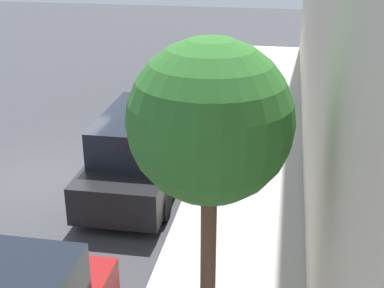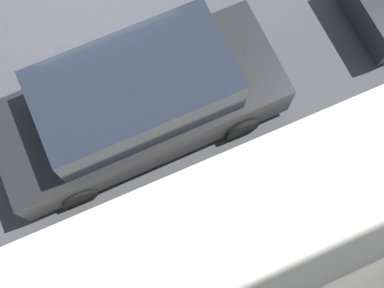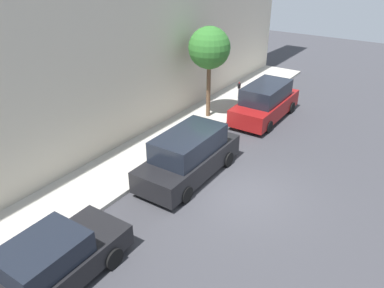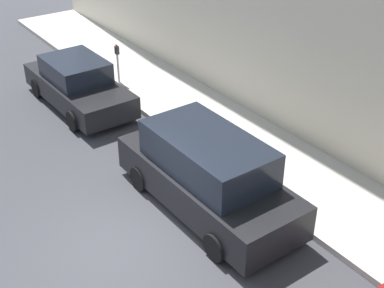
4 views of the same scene
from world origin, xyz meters
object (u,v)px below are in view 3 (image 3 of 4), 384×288
Objects in this scene: parked_minivan_nearest at (265,102)px; parked_minivan_second at (189,155)px; street_tree at (209,48)px; parking_meter_near at (239,92)px; parked_sedan_third at (49,266)px.

parked_minivan_second is at bearing 89.42° from parked_minivan_nearest.
parked_minivan_second is at bearing 114.65° from street_tree.
parked_sedan_third is at bearing 97.16° from parking_meter_near.
parked_minivan_nearest is at bearing -89.81° from parked_sedan_third.
parked_sedan_third is 0.97× the size of street_tree.
parked_minivan_second is at bearing 102.71° from parking_meter_near.
street_tree reaches higher than parked_sedan_third.
parked_minivan_nearest is 13.62m from parked_sedan_third.
parking_meter_near reaches higher than parked_sedan_third.
parked_minivan_second is 7.35m from parking_meter_near.
parked_minivan_nearest is 1.05× the size of street_tree.
parked_minivan_second is (0.07, 6.99, -0.00)m from parked_minivan_nearest.
parked_sedan_third is 12.56m from street_tree.
parked_minivan_second reaches higher than parked_sedan_third.
street_tree is (2.43, -5.29, 2.81)m from parked_minivan_second.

